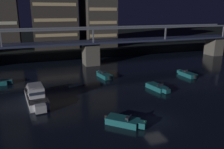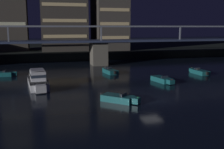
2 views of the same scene
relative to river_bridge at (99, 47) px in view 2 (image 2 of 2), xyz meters
The scene contains 11 objects.
ground_plane 32.71m from the river_bridge, 90.00° to the right, with size 400.00×400.00×0.00m, color black.
far_riverbank 48.12m from the river_bridge, 90.00° to the left, with size 240.00×80.00×2.20m, color black.
river_bridge is the anchor object (origin of this frame).
tower_west_tall 22.64m from the river_bridge, 108.83° to the left, with size 13.10×13.96×22.14m.
tower_central 20.72m from the river_bridge, 68.50° to the left, with size 9.31×13.54×20.02m.
cabin_cruiser_near_left 25.60m from the river_bridge, 123.27° to the right, with size 3.51×9.30×2.79m.
speedboat_near_center 23.33m from the river_bridge, 153.54° to the right, with size 5.20×1.86×1.16m.
speedboat_near_right 12.82m from the river_bridge, 91.54° to the right, with size 2.45×5.23×1.16m.
speedboat_mid_left 23.73m from the river_bridge, 74.91° to the right, with size 2.53×5.22×1.16m.
speedboat_mid_right 24.17m from the river_bridge, 46.42° to the right, with size 2.09×5.23×1.16m.
speedboat_far_left 32.57m from the river_bridge, 97.36° to the right, with size 4.50×4.27×1.16m.
Camera 2 is at (-12.85, -29.57, 9.05)m, focal length 42.15 mm.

